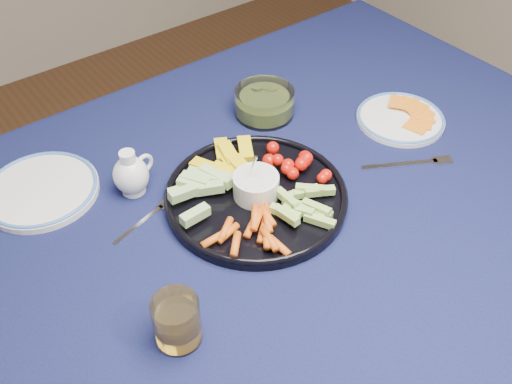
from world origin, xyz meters
TOP-DOWN VIEW (x-y plane):
  - dining_table at (0.00, 0.00)m, footprint 1.67×1.07m
  - crudite_platter at (0.06, 0.03)m, footprint 0.35×0.35m
  - creamer_pitcher at (-0.11, 0.20)m, footprint 0.09×0.07m
  - pickle_bowl at (0.24, 0.25)m, footprint 0.13×0.13m
  - cheese_plate at (0.47, 0.04)m, footprint 0.19×0.19m
  - juice_tumbler at (-0.22, -0.13)m, footprint 0.07×0.07m
  - fork_left at (-0.13, 0.12)m, footprint 0.14×0.05m
  - fork_right at (0.38, -0.08)m, footprint 0.18×0.11m
  - side_plate_extra at (-0.26, 0.30)m, footprint 0.22×0.22m

SIDE VIEW (x-z plane):
  - dining_table at x=0.00m, z-range 0.29..1.03m
  - fork_left at x=-0.13m, z-range 0.75..0.75m
  - fork_right at x=0.38m, z-range 0.75..0.75m
  - side_plate_extra at x=-0.26m, z-range 0.75..0.76m
  - cheese_plate at x=0.47m, z-range 0.74..0.77m
  - crudite_platter at x=0.06m, z-range 0.71..0.82m
  - pickle_bowl at x=0.24m, z-range 0.74..0.80m
  - juice_tumbler at x=-0.22m, z-range 0.74..0.83m
  - creamer_pitcher at x=-0.11m, z-range 0.74..0.83m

